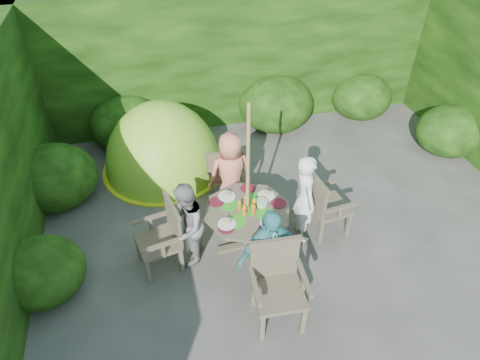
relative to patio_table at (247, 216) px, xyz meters
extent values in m
plane|color=#42403B|center=(0.74, -0.31, -0.56)|extent=(60.00, 60.00, 0.00)
cube|color=black|center=(0.74, 3.69, 0.69)|extent=(9.00, 1.00, 2.50)
cylinder|color=#483F2F|center=(0.00, 0.00, -0.25)|extent=(0.11, 0.11, 0.63)
cube|color=#483F2F|center=(0.00, 0.00, -0.54)|extent=(0.84, 0.14, 0.06)
cube|color=#483F2F|center=(0.00, 0.00, -0.54)|extent=(0.14, 0.84, 0.06)
cylinder|color=#483F2F|center=(0.00, 0.00, 0.09)|extent=(1.21, 1.21, 0.04)
cylinder|color=green|center=(-0.20, -0.18, 0.11)|extent=(0.26, 0.26, 0.00)
cylinder|color=green|center=(0.21, -0.16, 0.11)|extent=(0.26, 0.26, 0.00)
cylinder|color=green|center=(-0.22, 0.16, 0.11)|extent=(0.26, 0.26, 0.00)
cylinder|color=green|center=(0.19, 0.18, 0.11)|extent=(0.26, 0.26, 0.00)
cylinder|color=green|center=(0.00, 0.00, 0.11)|extent=(0.26, 0.26, 0.00)
cylinder|color=white|center=(0.31, 0.20, 0.11)|extent=(0.23, 0.23, 0.01)
cylinder|color=white|center=(-0.21, 0.31, 0.11)|extent=(0.23, 0.23, 0.01)
cylinder|color=white|center=(-0.32, -0.20, 0.11)|extent=(0.23, 0.23, 0.01)
cylinder|color=white|center=(0.20, -0.31, 0.11)|extent=(0.23, 0.23, 0.01)
cylinder|color=#A80B1F|center=(0.42, 0.02, 0.11)|extent=(0.20, 0.20, 0.01)
cylinder|color=#A80B1F|center=(0.11, 0.41, 0.11)|extent=(0.20, 0.20, 0.01)
cylinder|color=#A80B1F|center=(-0.36, 0.23, 0.11)|extent=(0.20, 0.20, 0.01)
cylinder|color=#A80B1F|center=(-0.34, -0.27, 0.11)|extent=(0.20, 0.20, 0.01)
cylinder|color=#A80B1F|center=(0.15, -0.40, 0.11)|extent=(0.20, 0.20, 0.01)
cylinder|color=green|center=(0.20, 0.06, 0.14)|extent=(0.17, 0.17, 0.06)
cylinder|color=olive|center=(0.00, 0.00, 0.54)|extent=(0.05, 0.05, 2.20)
cube|color=#483F2F|center=(1.17, 0.06, -0.14)|extent=(0.55, 0.57, 0.05)
cube|color=#483F2F|center=(1.42, -0.13, -0.36)|extent=(0.06, 0.06, 0.42)
cube|color=#483F2F|center=(1.36, 0.30, -0.36)|extent=(0.06, 0.06, 0.42)
cube|color=#483F2F|center=(0.99, -0.18, -0.36)|extent=(0.06, 0.06, 0.42)
cube|color=#483F2F|center=(0.93, 0.25, -0.36)|extent=(0.06, 0.06, 0.42)
cube|color=#483F2F|center=(0.94, 0.03, 0.13)|extent=(0.10, 0.51, 0.49)
cube|color=#483F2F|center=(1.21, -0.20, 0.06)|extent=(0.50, 0.11, 0.04)
cube|color=#483F2F|center=(1.14, 0.31, 0.06)|extent=(0.50, 0.11, 0.04)
cube|color=#483F2F|center=(-1.18, -0.06, -0.14)|extent=(0.59, 0.61, 0.05)
cube|color=#483F2F|center=(-1.44, 0.10, -0.36)|extent=(0.06, 0.06, 0.42)
cube|color=#483F2F|center=(-1.35, -0.32, -0.36)|extent=(0.06, 0.06, 0.42)
cube|color=#483F2F|center=(-1.02, 0.20, -0.36)|extent=(0.06, 0.06, 0.42)
cube|color=#483F2F|center=(-0.92, -0.23, -0.36)|extent=(0.06, 0.06, 0.42)
cube|color=#483F2F|center=(-0.95, -0.01, 0.13)|extent=(0.15, 0.51, 0.49)
cube|color=#483F2F|center=(-1.24, 0.19, 0.06)|extent=(0.49, 0.16, 0.04)
cube|color=#483F2F|center=(-1.13, -0.31, 0.06)|extent=(0.49, 0.16, 0.04)
cube|color=#483F2F|center=(-0.06, 1.18, -0.16)|extent=(0.53, 0.52, 0.05)
cube|color=#483F2F|center=(0.16, 1.36, -0.37)|extent=(0.05, 0.05, 0.39)
cube|color=#483F2F|center=(-0.25, 1.40, -0.37)|extent=(0.05, 0.05, 0.39)
cube|color=#483F2F|center=(0.12, 0.95, -0.37)|extent=(0.05, 0.05, 0.39)
cube|color=#483F2F|center=(-0.29, 0.99, -0.37)|extent=(0.05, 0.05, 0.39)
cube|color=#483F2F|center=(-0.09, 0.95, 0.09)|extent=(0.49, 0.09, 0.47)
cube|color=#483F2F|center=(0.18, 1.15, 0.03)|extent=(0.09, 0.47, 0.04)
cube|color=#483F2F|center=(-0.31, 1.20, 0.03)|extent=(0.09, 0.47, 0.04)
cube|color=#483F2F|center=(0.06, -1.18, -0.11)|extent=(0.58, 0.56, 0.05)
cube|color=#483F2F|center=(-0.19, -1.40, -0.34)|extent=(0.06, 0.06, 0.44)
cube|color=#483F2F|center=(0.28, -1.42, -0.34)|extent=(0.06, 0.06, 0.44)
cube|color=#483F2F|center=(-0.16, -0.93, -0.34)|extent=(0.06, 0.06, 0.44)
cube|color=#483F2F|center=(0.30, -0.96, -0.34)|extent=(0.06, 0.06, 0.44)
cube|color=#483F2F|center=(0.07, -0.93, 0.18)|extent=(0.55, 0.07, 0.53)
cube|color=#483F2F|center=(-0.22, -1.16, 0.10)|extent=(0.08, 0.53, 0.04)
cube|color=#483F2F|center=(0.33, -1.19, 0.10)|extent=(0.08, 0.53, 0.04)
imported|color=white|center=(0.80, 0.04, 0.10)|extent=(0.34, 0.50, 1.34)
imported|color=gray|center=(-0.80, -0.04, 0.05)|extent=(0.61, 0.70, 1.22)
imported|color=#E87F60|center=(-0.04, 0.80, 0.09)|extent=(0.66, 0.44, 1.32)
imported|color=teal|center=(0.04, -0.80, 0.10)|extent=(0.83, 0.49, 1.33)
ellipsoid|color=#90D529|center=(-0.93, 2.09, -0.56)|extent=(2.08, 2.08, 2.36)
ellipsoid|color=black|center=(-0.87, 1.43, -0.56)|extent=(0.69, 0.40, 0.81)
cylinder|color=yellow|center=(-0.93, 2.09, -0.55)|extent=(2.06, 2.06, 0.03)
camera|label=1|loc=(-1.04, -3.91, 3.83)|focal=32.00mm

